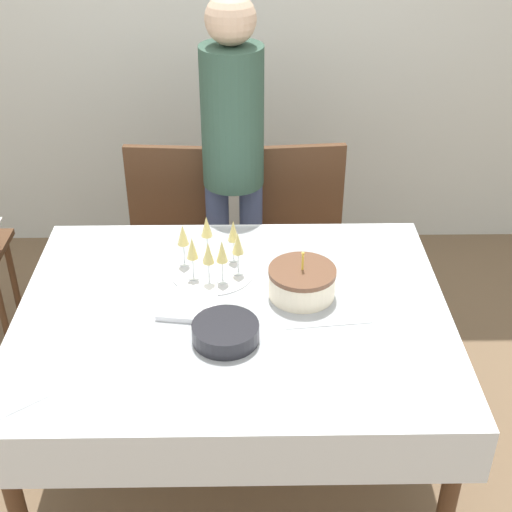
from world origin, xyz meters
name	(u,v)px	position (x,y,z in m)	size (l,w,h in m)	color
ground_plane	(236,459)	(0.00, 0.00, 0.00)	(12.00, 12.00, 0.00)	brown
wall_back	(235,15)	(0.00, 1.83, 1.35)	(8.00, 0.05, 2.70)	silver
dining_table	(233,332)	(0.00, 0.00, 0.67)	(1.54, 1.21, 0.77)	white
dining_chair_far_left	(167,238)	(-0.33, 0.92, 0.51)	(0.45, 0.45, 0.94)	#51331E
dining_chair_far_right	(304,237)	(0.33, 0.92, 0.51)	(0.45, 0.45, 0.94)	#51331E
birthday_cake	(302,282)	(0.25, 0.09, 0.82)	(0.25, 0.25, 0.18)	beige
champagne_tray	(212,252)	(-0.08, 0.24, 0.86)	(0.32, 0.32, 0.18)	silver
plate_stack_main	(226,332)	(-0.02, -0.17, 0.80)	(0.23, 0.23, 0.06)	black
cake_knife	(329,324)	(0.33, -0.10, 0.77)	(0.30, 0.05, 0.00)	silver
fork_pile	(181,315)	(-0.18, -0.05, 0.78)	(0.18, 0.08, 0.02)	silver
napkin_pile	(197,297)	(-0.13, 0.07, 0.77)	(0.15, 0.15, 0.01)	white
person_standing	(233,143)	(-0.01, 0.94, 1.00)	(0.28, 0.28, 1.65)	#3F4C72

